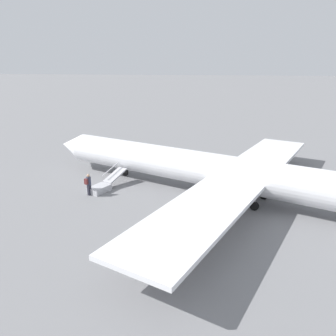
% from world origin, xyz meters
% --- Properties ---
extents(ground_plane, '(600.00, 600.00, 0.00)m').
position_xyz_m(ground_plane, '(0.00, 0.00, 0.00)').
color(ground_plane, slate).
extents(airplane_main, '(34.34, 27.09, 6.89)m').
position_xyz_m(airplane_main, '(-0.95, 0.37, 2.05)').
color(airplane_main, white).
rests_on(airplane_main, ground).
extents(boarding_stairs, '(2.38, 4.11, 1.71)m').
position_xyz_m(boarding_stairs, '(9.65, 0.41, 0.38)').
color(boarding_stairs, '#B2B2B7').
rests_on(boarding_stairs, ground).
extents(passenger, '(0.44, 0.57, 1.74)m').
position_xyz_m(passenger, '(10.33, 1.61, 1.00)').
color(passenger, '#23232D').
rests_on(passenger, ground).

